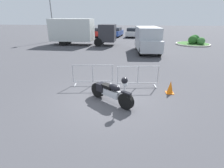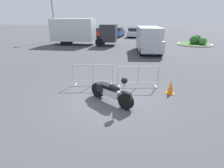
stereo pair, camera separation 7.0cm
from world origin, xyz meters
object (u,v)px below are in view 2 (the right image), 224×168
at_px(traffic_cone, 171,88).
at_px(street_lamp, 53,12).
at_px(parked_car_yellow, 69,31).
at_px(crowd_barrier_far, 138,76).
at_px(motorcycle, 111,92).
at_px(parked_car_silver, 134,32).
at_px(delivery_van, 149,39).
at_px(pedestrian, 77,33).
at_px(parked_car_blue, 117,32).
at_px(parked_car_red, 100,32).
at_px(crowd_barrier_near, 93,75).
at_px(parked_car_maroon, 85,32).
at_px(box_truck, 81,31).

distance_m(traffic_cone, street_lamp, 20.95).
bearing_deg(parked_car_yellow, crowd_barrier_far, -144.15).
distance_m(motorcycle, parked_car_silver, 23.78).
height_order(crowd_barrier_far, street_lamp, street_lamp).
height_order(delivery_van, pedestrian, delivery_van).
relative_size(parked_car_blue, traffic_cone, 7.71).
distance_m(parked_car_red, pedestrian, 4.86).
bearing_deg(parked_car_blue, crowd_barrier_near, -169.42).
relative_size(motorcycle, street_lamp, 0.33).
distance_m(parked_car_maroon, street_lamp, 7.50).
bearing_deg(parked_car_silver, crowd_barrier_near, -176.74).
relative_size(parked_car_yellow, pedestrian, 2.69).
distance_m(crowd_barrier_near, traffic_cone, 3.76).
xyz_separation_m(crowd_barrier_near, pedestrian, (-6.28, 17.83, 0.37)).
xyz_separation_m(parked_car_red, parked_car_silver, (5.62, 0.12, 0.02)).
bearing_deg(traffic_cone, parked_car_silver, 94.12).
relative_size(crowd_barrier_near, traffic_cone, 3.48).
height_order(parked_car_blue, street_lamp, street_lamp).
distance_m(motorcycle, delivery_van, 11.25).
bearing_deg(crowd_barrier_near, parked_car_maroon, 105.97).
bearing_deg(delivery_van, crowd_barrier_far, -11.15).
height_order(delivery_van, parked_car_red, delivery_van).
relative_size(crowd_barrier_far, parked_car_silver, 0.46).
height_order(parked_car_blue, traffic_cone, parked_car_blue).
distance_m(parked_car_silver, street_lamp, 12.86).
bearing_deg(pedestrian, parked_car_maroon, 110.72).
height_order(crowd_barrier_far, parked_car_maroon, parked_car_maroon).
xyz_separation_m(box_truck, street_lamp, (-4.52, 2.95, 2.08)).
xyz_separation_m(parked_car_red, pedestrian, (-2.73, -4.01, 0.20)).
xyz_separation_m(motorcycle, delivery_van, (2.30, 10.99, 0.76)).
relative_size(crowd_barrier_near, street_lamp, 0.36).
bearing_deg(parked_car_maroon, parked_car_yellow, 98.51).
distance_m(parked_car_yellow, pedestrian, 5.27).
height_order(crowd_barrier_far, delivery_van, delivery_van).
bearing_deg(motorcycle, pedestrian, 147.63).
distance_m(parked_car_blue, street_lamp, 10.60).
height_order(box_truck, parked_car_yellow, box_truck).
bearing_deg(parked_car_yellow, street_lamp, -168.23).
bearing_deg(parked_car_maroon, delivery_van, -134.45).
xyz_separation_m(parked_car_yellow, parked_car_blue, (8.44, -0.23, -0.00)).
distance_m(parked_car_yellow, parked_car_red, 5.64).
bearing_deg(parked_car_red, parked_car_silver, -80.07).
xyz_separation_m(parked_car_maroon, parked_car_red, (2.81, -0.38, 0.03)).
distance_m(crowd_barrier_far, street_lamp, 19.57).
bearing_deg(box_truck, pedestrian, 113.33).
bearing_deg(traffic_cone, street_lamp, 127.32).
xyz_separation_m(parked_car_yellow, parked_car_maroon, (2.81, -0.01, -0.06)).
bearing_deg(crowd_barrier_near, pedestrian, 109.40).
xyz_separation_m(pedestrian, street_lamp, (-2.55, -2.01, 2.79)).
xyz_separation_m(motorcycle, crowd_barrier_near, (-1.12, 1.80, 0.07)).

